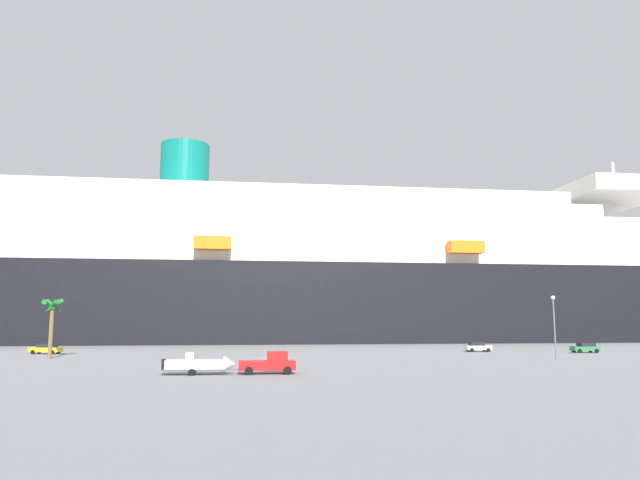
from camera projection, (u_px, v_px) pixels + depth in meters
name	position (u px, v px, depth m)	size (l,w,h in m)	color
ground_plane	(272.00, 348.00, 111.77)	(600.00, 600.00, 0.00)	gray
cruise_ship	(340.00, 279.00, 146.77)	(289.54, 43.33, 53.44)	black
pickup_truck	(270.00, 363.00, 58.13)	(5.64, 2.38, 2.20)	red
small_boat_on_trailer	(203.00, 365.00, 57.36)	(8.05, 2.12, 2.15)	#595960
palm_tree	(52.00, 311.00, 82.49)	(3.26, 3.12, 8.33)	brown
street_lamp	(554.00, 318.00, 79.79)	(0.56, 0.56, 8.62)	slate
parked_car_yellow_taxi	(46.00, 349.00, 92.15)	(4.97, 2.64, 1.58)	yellow
parked_car_white_van	(478.00, 347.00, 98.65)	(4.25, 2.16, 1.58)	white
parked_car_green_wagon	(585.00, 348.00, 95.70)	(4.37, 2.12, 1.58)	#2D723F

